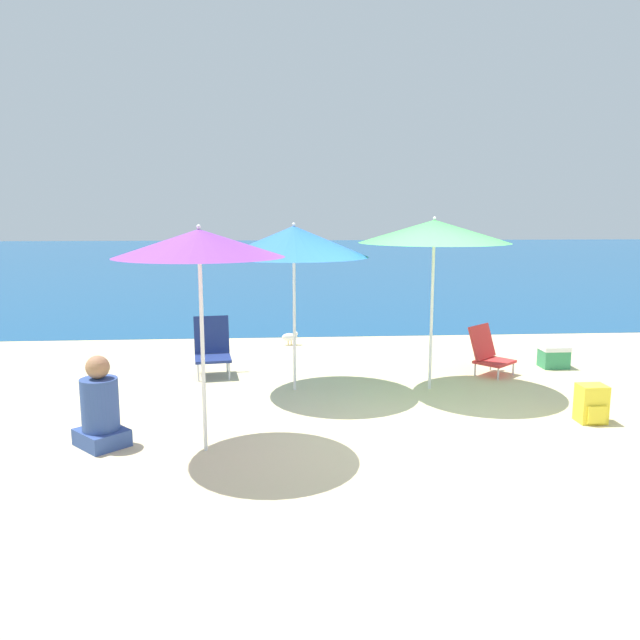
# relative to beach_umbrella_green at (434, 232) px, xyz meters

# --- Properties ---
(ground_plane) EXTENTS (60.00, 60.00, 0.00)m
(ground_plane) POSITION_rel_beach_umbrella_green_xyz_m (-0.21, -1.55, -1.96)
(ground_plane) COLOR beige
(sea_water) EXTENTS (60.00, 40.00, 0.01)m
(sea_water) POSITION_rel_beach_umbrella_green_xyz_m (-0.21, 23.40, -1.96)
(sea_water) COLOR navy
(sea_water) RESTS_ON ground
(beach_umbrella_green) EXTENTS (1.84, 1.84, 2.14)m
(beach_umbrella_green) POSITION_rel_beach_umbrella_green_xyz_m (0.00, 0.00, 0.00)
(beach_umbrella_green) COLOR white
(beach_umbrella_green) RESTS_ON ground
(beach_umbrella_purple) EXTENTS (1.52, 1.52, 2.09)m
(beach_umbrella_purple) POSITION_rel_beach_umbrella_green_xyz_m (-2.59, -1.90, -0.04)
(beach_umbrella_purple) COLOR white
(beach_umbrella_purple) RESTS_ON ground
(beach_umbrella_blue) EXTENTS (1.81, 1.81, 2.07)m
(beach_umbrella_blue) POSITION_rel_beach_umbrella_green_xyz_m (-1.70, 0.07, -0.12)
(beach_umbrella_blue) COLOR white
(beach_umbrella_blue) RESTS_ON ground
(beach_chair_navy) EXTENTS (0.55, 0.65, 0.78)m
(beach_chair_navy) POSITION_rel_beach_umbrella_green_xyz_m (-2.80, 0.93, -1.58)
(beach_chair_navy) COLOR silver
(beach_chair_navy) RESTS_ON ground
(beach_chair_red) EXTENTS (0.69, 0.69, 0.67)m
(beach_chair_red) POSITION_rel_beach_umbrella_green_xyz_m (0.97, 0.67, -1.65)
(beach_chair_red) COLOR silver
(beach_chair_red) RESTS_ON ground
(person_seated_near) EXTENTS (0.59, 0.59, 0.88)m
(person_seated_near) POSITION_rel_beach_umbrella_green_xyz_m (-3.59, -1.70, -1.61)
(person_seated_near) COLOR #334C8C
(person_seated_near) RESTS_ON ground
(backpack_yellow) EXTENTS (0.28, 0.26, 0.40)m
(backpack_yellow) POSITION_rel_beach_umbrella_green_xyz_m (1.39, -1.38, -1.76)
(backpack_yellow) COLOR yellow
(backpack_yellow) RESTS_ON ground
(cooler_box) EXTENTS (0.38, 0.30, 0.32)m
(cooler_box) POSITION_rel_beach_umbrella_green_xyz_m (2.04, 0.95, -1.80)
(cooler_box) COLOR #338C59
(cooler_box) RESTS_ON ground
(seagull) EXTENTS (0.27, 0.11, 0.23)m
(seagull) POSITION_rel_beach_umbrella_green_xyz_m (-1.69, 2.77, -1.82)
(seagull) COLOR gold
(seagull) RESTS_ON ground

